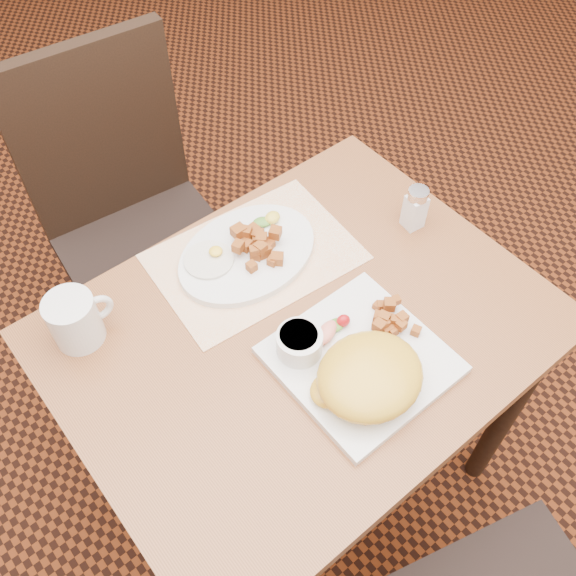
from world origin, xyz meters
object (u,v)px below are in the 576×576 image
Objects in this scene: plate_square at (361,360)px; coffee_mug at (75,320)px; plate_oval at (247,254)px; table at (301,356)px; chair_far at (132,214)px; salt_shaker at (415,207)px.

plate_square is 0.52m from coffee_mug.
plate_oval reaches higher than plate_square.
plate_oval is at bearing 83.66° from table.
coffee_mug is at bearing 143.82° from table.
plate_oval is 2.51× the size of coffee_mug.
chair_far is 7.98× the size of coffee_mug.
plate_square is (0.03, -0.13, 0.12)m from table.
coffee_mug is (-0.35, 0.04, 0.04)m from plate_oval.
table is 0.39m from salt_shaker.
plate_square is 2.30× the size of coffee_mug.
coffee_mug reaches higher than plate_oval.
chair_far is 0.58m from coffee_mug.
table is 0.67m from chair_far.
coffee_mug is at bearing 59.52° from chair_far.
chair_far is 0.51m from plate_oval.
chair_far reaches higher than table.
coffee_mug is (-0.31, -0.42, 0.26)m from chair_far.
table is 0.18m from plate_square.
table is at bearing 103.94° from plate_square.
plate_square is at bearing 99.85° from chair_far.
chair_far reaches higher than coffee_mug.
chair_far is at bearing 95.90° from plate_oval.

